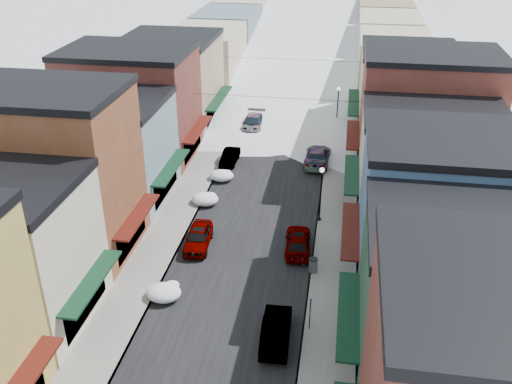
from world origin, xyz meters
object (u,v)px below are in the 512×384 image
(car_silver_sedan, at_px, (198,237))
(trash_can, at_px, (313,265))
(car_green_sedan, at_px, (276,330))
(streetlamp_near, at_px, (321,188))
(car_dark_hatch, at_px, (230,157))

(car_silver_sedan, distance_m, trash_can, 9.11)
(car_green_sedan, bearing_deg, car_silver_sedan, -55.31)
(car_silver_sedan, relative_size, streetlamp_near, 0.96)
(car_silver_sedan, relative_size, car_green_sedan, 0.96)
(car_dark_hatch, distance_m, trash_can, 19.93)
(car_green_sedan, bearing_deg, car_dark_hatch, -75.04)
(car_green_sedan, distance_m, trash_can, 7.38)
(car_silver_sedan, xyz_separation_m, car_dark_hatch, (-0.66, 15.32, -0.11))
(car_silver_sedan, bearing_deg, car_dark_hatch, 88.75)
(trash_can, bearing_deg, streetlamp_near, 90.00)
(car_dark_hatch, height_order, trash_can, car_dark_hatch)
(car_green_sedan, height_order, streetlamp_near, streetlamp_near)
(car_dark_hatch, bearing_deg, car_green_sedan, -71.55)
(car_dark_hatch, bearing_deg, streetlamp_near, -45.99)
(car_silver_sedan, xyz_separation_m, car_green_sedan, (7.14, -9.38, 0.01))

